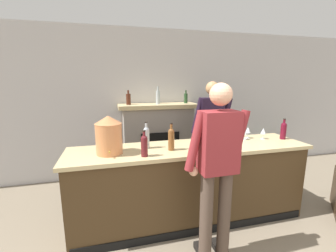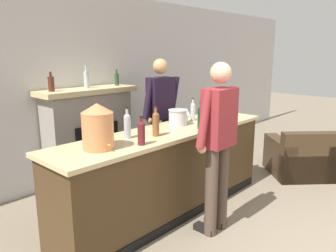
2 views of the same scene
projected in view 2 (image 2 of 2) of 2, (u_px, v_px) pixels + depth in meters
name	position (u px, v px, depth m)	size (l,w,h in m)	color
wall_back_panel	(92.00, 87.00, 4.96)	(12.00, 0.07, 2.75)	silver
bar_counter	(168.00, 171.00, 3.90)	(3.02, 0.71, 1.01)	#422F19
fireplace_stone	(89.00, 136.00, 4.74)	(1.42, 0.52, 1.71)	gray
armchair_black	(301.00, 159.00, 5.08)	(1.21, 1.21, 0.76)	#382818
potted_plant_corner	(206.00, 133.00, 6.54)	(0.41, 0.42, 0.72)	#504C47
person_customer	(218.00, 142.00, 3.34)	(0.66, 0.31, 1.80)	#4C3C31
person_bartender	(161.00, 116.00, 4.66)	(0.65, 0.35, 1.81)	#474329
copper_dispenser	(98.00, 126.00, 3.01)	(0.30, 0.33, 0.43)	#CB7E4C
ice_bucket_steel	(178.00, 117.00, 4.05)	(0.24, 0.24, 0.19)	silver
wine_bottle_riesling_slim	(201.00, 117.00, 3.83)	(0.07, 0.07, 0.33)	black
wine_bottle_rose_blush	(156.00, 123.00, 3.50)	(0.07, 0.07, 0.33)	brown
wine_bottle_burgundy_dark	(127.00, 125.00, 3.40)	(0.07, 0.07, 0.33)	#A2ABB3
wine_bottle_port_short	(231.00, 105.00, 4.75)	(0.08, 0.08, 0.29)	#590D1E
wine_bottle_cabernet_heavy	(193.00, 111.00, 4.30)	(0.07, 0.07, 0.30)	#ADB3B7
wine_bottle_merlot_tall	(141.00, 132.00, 3.16)	(0.07, 0.07, 0.29)	#57191E
wine_glass_by_dispenser	(187.00, 113.00, 4.22)	(0.08, 0.08, 0.16)	silver
wine_glass_near_bucket	(204.00, 109.00, 4.54)	(0.08, 0.08, 0.16)	silver
wine_glass_mid_counter	(203.00, 110.00, 4.43)	(0.07, 0.07, 0.16)	silver
wine_glass_back_row	(217.00, 108.00, 4.61)	(0.07, 0.07, 0.15)	silver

